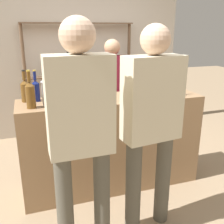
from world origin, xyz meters
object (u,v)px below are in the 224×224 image
Objects in this scene: counter_bottle_4 at (36,90)px; wine_glass at (68,89)px; customer_center at (152,118)px; counter_bottle_5 at (170,83)px; counter_bottle_0 at (165,79)px; counter_bottle_2 at (25,90)px; ice_bucket at (54,93)px; counter_bottle_3 at (153,84)px; server_behind_counter at (112,89)px; customer_left at (81,127)px; counter_bottle_1 at (30,94)px; cork_jar at (90,94)px.

wine_glass is (0.30, -0.10, 0.01)m from counter_bottle_4.
counter_bottle_5 is at bearing -47.36° from customer_center.
counter_bottle_0 is 1.55m from counter_bottle_2.
wine_glass is (0.40, -0.12, 0.00)m from counter_bottle_2.
counter_bottle_4 is 1.37× the size of ice_bucket.
server_behind_counter reaches higher than counter_bottle_3.
customer_left is at bearing -82.83° from ice_bucket.
counter_bottle_3 is at bearing -33.94° from customer_center.
counter_bottle_1 is 0.24m from counter_bottle_4.
counter_bottle_1 is 1.11× the size of counter_bottle_4.
counter_bottle_3 is at bearing -49.55° from customer_left.
server_behind_counter reaches higher than counter_bottle_5.
counter_bottle_0 is at bearing -51.89° from customer_left.
counter_bottle_4 is at bearing 162.06° from cork_jar.
server_behind_counter reaches higher than counter_bottle_0.
customer_center is at bearing -124.84° from counter_bottle_0.
counter_bottle_1 is 1.10× the size of counter_bottle_2.
counter_bottle_2 is 0.42m from wine_glass.
counter_bottle_4 is at bearing 130.11° from ice_bucket.
counter_bottle_2 reaches higher than counter_bottle_3.
server_behind_counter reaches higher than counter_bottle_1.
counter_bottle_3 is 0.20m from counter_bottle_5.
counter_bottle_0 is 1.02× the size of counter_bottle_5.
cork_jar is (0.36, 0.02, -0.05)m from ice_bucket.
counter_bottle_1 reaches higher than counter_bottle_4.
customer_left is at bearing 93.66° from customer_center.
customer_center is (-0.59, -0.85, -0.14)m from counter_bottle_0.
counter_bottle_1 is 1.45m from counter_bottle_5.
counter_bottle_5 is 1.35m from customer_left.
server_behind_counter reaches higher than ice_bucket.
counter_bottle_1 is 0.19× the size of customer_left.
counter_bottle_3 is 0.85m from customer_center.
ice_bucket is (0.21, 0.05, -0.02)m from counter_bottle_1.
counter_bottle_0 is 0.20× the size of customer_left.
customer_center is at bearing -53.18° from wine_glass.
wine_glass is 0.94m from customer_center.
counter_bottle_5 reaches higher than counter_bottle_3.
wine_glass is at bearing 19.67° from counter_bottle_1.
counter_bottle_1 is 1.42m from server_behind_counter.
counter_bottle_2 is 0.10m from counter_bottle_4.
customer_center is at bearing -117.12° from counter_bottle_3.
ice_bucket is 0.98m from customer_center.
counter_bottle_5 is 0.20× the size of customer_center.
counter_bottle_4 is at bearing 179.83° from counter_bottle_0.
counter_bottle_4 is (-1.45, 0.00, -0.03)m from counter_bottle_0.
customer_left reaches higher than customer_center.
counter_bottle_0 reaches higher than counter_bottle_3.
customer_center is (-0.52, -0.61, -0.14)m from counter_bottle_5.
cork_jar is at bearing -18.92° from customer_left.
customer_left is at bearing -108.38° from cork_jar.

